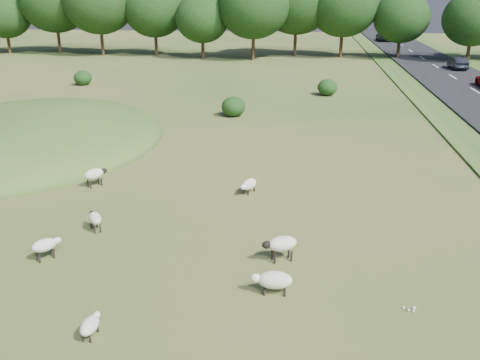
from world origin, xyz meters
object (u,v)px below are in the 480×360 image
object	(u,v)px
sheep_2	(90,325)
sheep_3	(95,218)
sheep_1	(95,174)
sheep_5	(45,245)
car_2	(458,63)
sheep_6	(249,184)
sheep_4	(273,280)
car_4	(384,37)
sheep_0	(281,244)

from	to	relation	value
sheep_2	sheep_3	distance (m)	6.95
sheep_1	sheep_5	bearing A→B (deg)	-133.67
car_2	sheep_6	bearing A→B (deg)	64.33
sheep_6	sheep_3	bearing A→B (deg)	-25.69
sheep_2	sheep_3	size ratio (longest dim) A/B	0.97
sheep_6	car_2	distance (m)	45.28
sheep_2	sheep_5	bearing A→B (deg)	41.77
sheep_5	sheep_4	bearing A→B (deg)	-57.01
sheep_2	car_4	size ratio (longest dim) A/B	0.20
sheep_4	sheep_2	bearing A→B (deg)	27.16
sheep_6	car_4	bearing A→B (deg)	-168.16
sheep_3	car_4	xyz separation A→B (m)	(21.37, 78.59, 0.42)
car_2	sheep_3	bearing A→B (deg)	61.07
sheep_1	sheep_6	xyz separation A→B (m)	(7.40, -0.07, -0.18)
sheep_4	car_4	size ratio (longest dim) A/B	0.27
sheep_1	sheep_5	world-z (taller)	sheep_1
sheep_2	sheep_5	xyz separation A→B (m)	(-3.22, 4.06, 0.18)
sheep_1	sheep_2	size ratio (longest dim) A/B	1.18
sheep_0	car_4	world-z (taller)	car_4
sheep_3	sheep_4	world-z (taller)	sheep_4
car_4	sheep_4	bearing A→B (deg)	-99.76
sheep_0	car_2	bearing A→B (deg)	-133.67
sheep_1	car_2	bearing A→B (deg)	4.89
sheep_0	sheep_1	xyz separation A→B (m)	(-9.19, 6.40, -0.03)
sheep_3	sheep_6	size ratio (longest dim) A/B	0.84
sheep_2	sheep_6	xyz separation A→B (m)	(3.18, 11.26, 0.07)
car_4	sheep_5	bearing A→B (deg)	-105.33
sheep_1	sheep_0	bearing A→B (deg)	-86.42
sheep_2	sheep_6	world-z (taller)	sheep_6
sheep_2	sheep_1	bearing A→B (deg)	23.84
sheep_2	sheep_4	size ratio (longest dim) A/B	0.76
car_2	sheep_2	bearing A→B (deg)	66.36
sheep_6	car_4	distance (m)	75.54
sheep_4	sheep_6	bearing A→B (deg)	-81.54
sheep_1	car_4	distance (m)	77.37
sheep_4	car_2	bearing A→B (deg)	-112.55
sheep_3	sheep_6	world-z (taller)	sheep_3
sheep_3	sheep_5	distance (m)	2.61
sheep_3	sheep_6	distance (m)	7.29
car_4	sheep_1	bearing A→B (deg)	-107.47
sheep_3	sheep_0	bearing A→B (deg)	-138.26
sheep_0	sheep_6	world-z (taller)	sheep_0
sheep_3	car_4	bearing A→B (deg)	-51.07
sheep_3	sheep_5	xyz separation A→B (m)	(-0.85, -2.47, 0.02)
sheep_1	sheep_4	xyz separation A→B (m)	(9.06, -8.57, -0.13)
sheep_0	sheep_4	bearing A→B (deg)	63.49
sheep_4	sheep_1	bearing A→B (deg)	-45.95
sheep_2	car_2	distance (m)	56.84
sheep_1	sheep_5	distance (m)	7.33
sheep_2	sheep_3	bearing A→B (deg)	23.35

